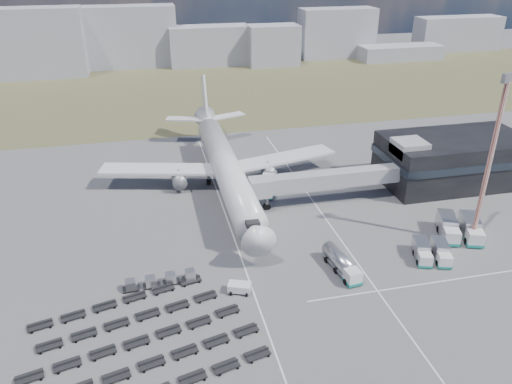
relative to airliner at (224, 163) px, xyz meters
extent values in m
plane|color=#565659|center=(0.00, -32.38, -5.29)|extent=(420.00, 420.00, 0.00)
cube|color=brown|center=(0.00, 77.62, -5.29)|extent=(420.00, 90.00, 0.01)
cube|color=silver|center=(-2.00, -27.38, -5.29)|extent=(0.25, 110.00, 0.01)
cube|color=silver|center=(16.00, -27.38, -5.29)|extent=(0.25, 110.00, 0.01)
cube|color=silver|center=(25.00, -40.38, -5.29)|extent=(40.00, 0.25, 0.01)
cube|color=black|center=(48.00, -8.38, -0.29)|extent=(30.00, 16.00, 10.00)
cube|color=#262D38|center=(48.00, -8.38, 0.91)|extent=(30.40, 16.40, 1.60)
cube|color=#939399|center=(36.00, -10.38, 4.21)|extent=(6.00, 6.00, 3.00)
cube|color=#939399|center=(18.10, -11.88, -0.19)|extent=(29.80, 3.00, 3.00)
cube|color=#939399|center=(4.70, -12.38, -0.19)|extent=(4.00, 3.60, 3.40)
cylinder|color=slate|center=(6.20, -11.88, -2.74)|extent=(0.70, 0.70, 5.10)
cylinder|color=black|center=(6.20, -11.88, -4.84)|extent=(1.40, 0.90, 1.40)
cylinder|color=silver|center=(0.00, -2.38, 0.01)|extent=(5.60, 48.00, 5.60)
cone|color=silver|center=(0.00, -28.88, 0.01)|extent=(5.60, 5.00, 5.60)
cone|color=silver|center=(0.00, 25.62, 0.81)|extent=(5.60, 8.00, 5.60)
cube|color=black|center=(0.00, -26.88, 0.81)|extent=(2.20, 2.00, 0.80)
cube|color=silver|center=(-13.00, 2.62, -1.19)|extent=(25.59, 11.38, 0.50)
cube|color=silver|center=(13.00, 2.62, -1.19)|extent=(25.59, 11.38, 0.50)
cylinder|color=slate|center=(-9.50, 0.62, -2.89)|extent=(3.00, 5.00, 3.00)
cylinder|color=slate|center=(9.50, 0.62, -2.89)|extent=(3.00, 5.00, 3.00)
cube|color=silver|center=(-5.50, 27.62, 1.21)|extent=(9.49, 5.63, 0.35)
cube|color=silver|center=(5.50, 27.62, 1.21)|extent=(9.49, 5.63, 0.35)
cube|color=silver|center=(0.00, 28.62, 6.51)|extent=(0.50, 9.06, 11.45)
cylinder|color=slate|center=(0.00, -23.38, -4.04)|extent=(0.50, 0.50, 2.50)
cylinder|color=slate|center=(-3.20, 1.62, -4.04)|extent=(0.60, 0.60, 2.50)
cylinder|color=slate|center=(3.20, 1.62, -4.04)|extent=(0.60, 0.60, 2.50)
cylinder|color=black|center=(0.00, -23.38, -4.79)|extent=(0.50, 1.20, 1.20)
cube|color=#999AA7|center=(-56.53, 112.20, 7.42)|extent=(43.02, 12.00, 25.42)
cube|color=#999AA7|center=(-25.18, 122.72, 6.80)|extent=(51.70, 12.00, 24.18)
cube|color=#999AA7|center=(13.93, 118.55, 2.70)|extent=(33.06, 12.00, 15.98)
cube|color=#999AA7|center=(39.93, 112.50, 2.88)|extent=(21.11, 12.00, 16.34)
cube|color=#999AA7|center=(71.88, 122.26, 5.25)|extent=(33.42, 12.00, 21.09)
cube|color=#999AA7|center=(97.90, 110.77, -2.23)|extent=(36.85, 12.00, 6.13)
cube|color=#999AA7|center=(134.56, 125.12, 2.45)|extent=(41.17, 12.00, 15.49)
cube|color=silver|center=(12.99, -37.88, -3.96)|extent=(2.47, 2.47, 2.12)
cube|color=#167F71|center=(12.99, -37.88, -4.78)|extent=(2.58, 2.58, 0.46)
cylinder|color=#B9B9BE|center=(12.42, -33.40, -3.54)|extent=(3.16, 7.15, 2.30)
cube|color=slate|center=(12.42, -33.40, -4.60)|extent=(3.07, 7.14, 0.32)
cylinder|color=black|center=(12.59, -34.77, -4.83)|extent=(2.51, 1.31, 1.01)
cube|color=silver|center=(-4.00, -36.05, -4.54)|extent=(3.78, 2.94, 1.49)
cube|color=silver|center=(7.97, -5.38, -3.57)|extent=(4.71, 6.96, 3.02)
cube|color=#167F71|center=(7.97, -5.38, -4.81)|extent=(4.85, 7.10, 0.48)
cube|color=silver|center=(26.04, -36.05, -4.12)|extent=(2.56, 2.50, 1.98)
cube|color=#167F71|center=(26.04, -36.05, -4.89)|extent=(2.67, 2.61, 0.40)
cube|color=#B9B9BE|center=(26.96, -33.05, -3.76)|extent=(3.28, 4.59, 2.34)
cube|color=silver|center=(28.96, -36.95, -4.12)|extent=(2.56, 2.50, 1.98)
cube|color=#167F71|center=(28.96, -36.95, -4.89)|extent=(2.67, 2.61, 0.40)
cube|color=#B9B9BE|center=(29.88, -33.94, -3.76)|extent=(3.28, 4.59, 2.34)
cube|color=silver|center=(33.76, -31.17, -3.82)|extent=(3.30, 3.23, 2.50)
cube|color=#167F71|center=(33.76, -31.17, -4.78)|extent=(3.45, 3.38, 0.51)
cube|color=#B9B9BE|center=(35.10, -27.43, -3.36)|extent=(4.33, 5.83, 2.95)
cube|color=silver|center=(37.39, -32.47, -3.82)|extent=(3.30, 3.23, 2.50)
cube|color=#167F71|center=(37.39, -32.47, -4.78)|extent=(3.45, 3.38, 0.51)
cube|color=#B9B9BE|center=(38.73, -28.74, -3.36)|extent=(4.33, 5.83, 2.95)
cube|color=black|center=(-19.62, -32.04, -5.01)|extent=(2.50, 1.64, 0.17)
cube|color=#B9B9BE|center=(-19.62, -32.04, -4.23)|extent=(1.58, 1.58, 1.39)
cube|color=black|center=(-16.66, -31.84, -5.01)|extent=(2.50, 1.64, 0.17)
cube|color=#B9B9BE|center=(-16.66, -31.84, -4.23)|extent=(1.58, 1.58, 1.39)
cube|color=black|center=(-13.71, -31.65, -5.01)|extent=(2.50, 1.64, 0.17)
cube|color=#B9B9BE|center=(-13.71, -31.65, -4.23)|extent=(1.58, 1.58, 1.39)
cube|color=black|center=(-10.76, -31.45, -5.01)|extent=(2.50, 1.64, 0.17)
cube|color=#B9B9BE|center=(-10.76, -31.45, -4.23)|extent=(1.58, 1.58, 1.39)
cube|color=black|center=(-17.86, -47.79, -4.91)|extent=(29.38, 8.92, 0.77)
cube|color=black|center=(-18.97, -43.44, -4.91)|extent=(29.38, 8.92, 0.77)
cube|color=black|center=(-20.07, -39.09, -4.91)|extent=(25.24, 7.87, 0.77)
cube|color=black|center=(-21.18, -34.74, -4.91)|extent=(25.24, 7.87, 0.77)
cylinder|color=#AC331B|center=(37.65, -31.55, 8.79)|extent=(0.79, 0.79, 28.16)
cube|color=slate|center=(37.65, -31.55, 23.21)|extent=(2.77, 1.56, 1.35)
cube|color=#565659|center=(37.65, -31.55, -5.12)|extent=(2.25, 2.25, 0.34)
camera|label=1|loc=(-14.92, -94.41, 40.78)|focal=35.00mm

